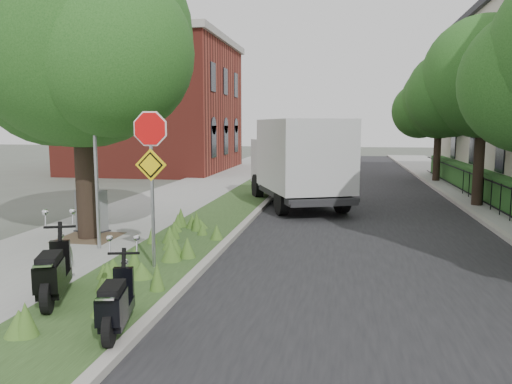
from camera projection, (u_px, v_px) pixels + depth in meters
ground at (215, 286)px, 9.19m from camera, size 120.00×120.00×0.00m
sidewalk_near at (174, 199)px, 19.67m from camera, size 3.50×60.00×0.12m
verge at (242, 200)px, 19.20m from camera, size 2.00×60.00×0.12m
kerb_near at (268, 201)px, 19.03m from camera, size 0.20×60.00×0.13m
road at (362, 205)px, 18.44m from camera, size 7.00×60.00×0.01m
kerb_far at (461, 206)px, 17.83m from camera, size 0.20×60.00×0.13m
footpath_far at (512, 207)px, 17.55m from camera, size 3.20×60.00×0.12m
street_tree_main at (78, 47)px, 12.04m from camera, size 6.21×5.54×7.66m
bare_post at (96, 162)px, 11.21m from camera, size 0.08×0.08×4.00m
bike_hoop at (61, 261)px, 9.00m from camera, size 0.06×0.78×0.77m
sign_assembly at (151, 157)px, 9.69m from camera, size 0.94×0.08×3.22m
fence_far at (483, 190)px, 17.63m from camera, size 0.04×24.00×1.00m
hedge_far at (504, 190)px, 17.52m from camera, size 1.00×24.00×1.10m
brick_building at (157, 105)px, 31.72m from camera, size 9.40×10.40×8.30m
far_tree_b at (481, 83)px, 17.23m from camera, size 4.83×4.31×6.56m
far_tree_c at (438, 105)px, 25.09m from camera, size 4.37×3.89×5.93m
scooter_near at (53, 278)px, 7.89m from camera, size 0.80×1.70×0.85m
scooter_far at (115, 309)px, 6.72m from camera, size 0.56×1.54×0.74m
box_truck at (298, 159)px, 17.87m from camera, size 4.29×6.33×2.68m
utility_cabinet at (92, 212)px, 13.25m from camera, size 0.97×0.81×1.11m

